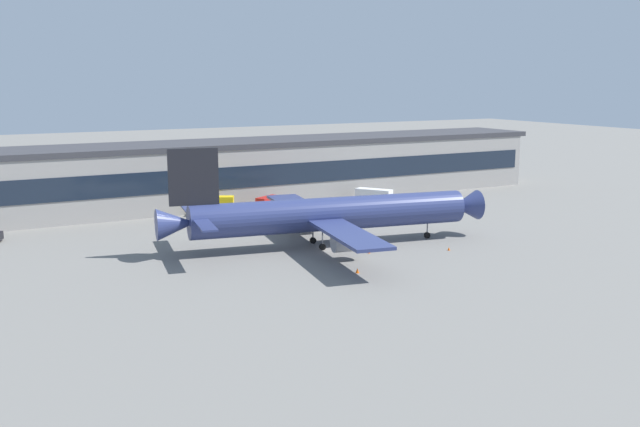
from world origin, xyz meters
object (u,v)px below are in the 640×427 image
(catering_truck, at_px, (216,205))
(stair_truck, at_px, (268,204))
(traffic_cone_1, at_px, (449,249))
(traffic_cone_2, at_px, (357,271))
(airliner, at_px, (326,214))
(traffic_cone_0, at_px, (369,251))
(fuel_truck, at_px, (373,195))
(baggage_tug, at_px, (446,196))

(catering_truck, bearing_deg, stair_truck, -11.38)
(traffic_cone_1, bearing_deg, traffic_cone_2, -166.83)
(airliner, distance_m, traffic_cone_0, 10.22)
(catering_truck, distance_m, traffic_cone_2, 52.85)
(fuel_truck, relative_size, traffic_cone_0, 14.42)
(airliner, height_order, traffic_cone_0, airliner)
(baggage_tug, bearing_deg, traffic_cone_0, -141.09)
(stair_truck, bearing_deg, traffic_cone_0, -90.16)
(catering_truck, distance_m, traffic_cone_1, 53.45)
(traffic_cone_1, bearing_deg, catering_truck, 116.42)
(catering_truck, relative_size, traffic_cone_2, 10.51)
(stair_truck, bearing_deg, traffic_cone_1, -74.37)
(baggage_tug, bearing_deg, fuel_truck, 163.25)
(fuel_truck, xyz_separation_m, baggage_tug, (17.23, -5.18, -0.80))
(traffic_cone_0, distance_m, traffic_cone_2, 12.56)
(catering_truck, xyz_separation_m, traffic_cone_0, (10.89, -43.13, -2.00))
(traffic_cone_0, relative_size, traffic_cone_1, 1.06)
(airliner, distance_m, fuel_truck, 44.83)
(stair_truck, height_order, traffic_cone_1, stair_truck)
(fuel_truck, bearing_deg, traffic_cone_1, -106.91)
(stair_truck, height_order, traffic_cone_0, stair_truck)
(airliner, height_order, catering_truck, airliner)
(fuel_truck, bearing_deg, baggage_tug, -16.75)
(traffic_cone_2, bearing_deg, baggage_tug, 40.91)
(fuel_truck, height_order, baggage_tug, fuel_truck)
(stair_truck, height_order, catering_truck, catering_truck)
(stair_truck, xyz_separation_m, traffic_cone_2, (-8.20, -50.52, -1.62))
(traffic_cone_2, bearing_deg, traffic_cone_1, 13.17)
(baggage_tug, bearing_deg, traffic_cone_1, -127.69)
(airliner, height_order, baggage_tug, airliner)
(airliner, height_order, traffic_cone_1, airliner)
(airliner, relative_size, catering_truck, 7.64)
(fuel_truck, xyz_separation_m, catering_truck, (-37.54, 2.53, 0.41))
(catering_truck, bearing_deg, traffic_cone_2, -86.95)
(stair_truck, xyz_separation_m, traffic_cone_1, (12.76, -45.62, -1.70))
(catering_truck, bearing_deg, airliner, -78.61)
(fuel_truck, distance_m, baggage_tug, 18.01)
(airliner, bearing_deg, baggage_tug, 30.00)
(traffic_cone_1, bearing_deg, baggage_tug, 52.31)
(stair_truck, distance_m, traffic_cone_2, 51.21)
(catering_truck, bearing_deg, fuel_truck, -3.86)
(catering_truck, distance_m, traffic_cone_0, 44.53)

